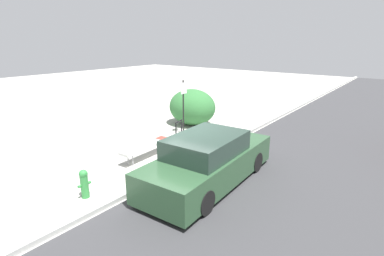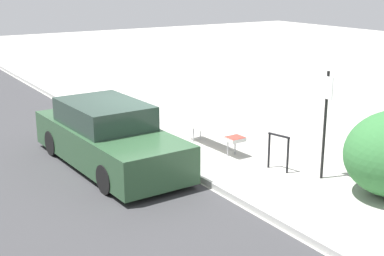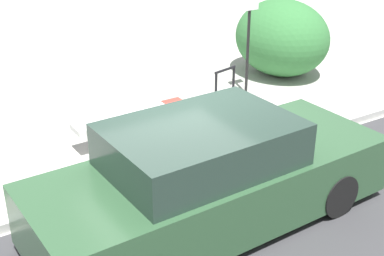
% 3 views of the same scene
% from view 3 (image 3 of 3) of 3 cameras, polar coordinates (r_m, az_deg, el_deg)
% --- Properties ---
extents(ground_plane, '(60.00, 60.00, 0.00)m').
position_cam_3_polar(ground_plane, '(8.04, -2.02, -5.26)').
color(ground_plane, '#ADAAA3').
extents(curb, '(60.00, 0.20, 0.13)m').
position_cam_3_polar(curb, '(8.00, -2.02, -4.86)').
color(curb, '#B7B7B2').
rests_on(curb, ground_plane).
extents(bench, '(2.08, 0.47, 0.49)m').
position_cam_3_polar(bench, '(9.04, -6.33, 1.27)').
color(bench, '#99999E').
rests_on(bench, ground_plane).
extents(bike_rack, '(0.55, 0.18, 0.83)m').
position_cam_3_polar(bike_rack, '(10.21, 3.52, 4.64)').
color(bike_rack, black).
rests_on(bike_rack, ground_plane).
extents(sign_post, '(0.36, 0.08, 2.30)m').
position_cam_3_polar(sign_post, '(10.79, 6.11, 10.57)').
color(sign_post, black).
rests_on(sign_post, ground_plane).
extents(shrub_hedge, '(1.93, 2.30, 1.69)m').
position_cam_3_polar(shrub_hedge, '(12.24, 9.54, 9.48)').
color(shrub_hedge, '#337038').
rests_on(shrub_hedge, ground_plane).
extents(parked_car_near, '(4.74, 1.90, 1.44)m').
position_cam_3_polar(parked_car_near, '(6.70, 1.99, -5.40)').
color(parked_car_near, black).
rests_on(parked_car_near, ground_plane).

